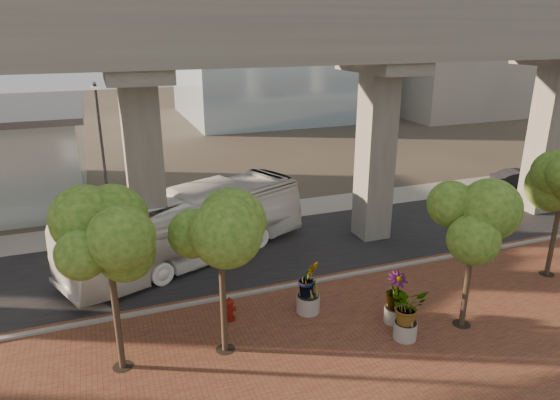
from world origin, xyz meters
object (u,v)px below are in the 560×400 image
object	(u,v)px
planter_front	(407,308)
transit_bus	(190,227)
fire_hydrant	(230,309)
parked_car	(522,180)

from	to	relation	value
planter_front	transit_bus	bearing A→B (deg)	123.08
transit_bus	fire_hydrant	distance (m)	6.21
parked_car	fire_hydrant	xyz separation A→B (m)	(-24.15, -9.24, -0.16)
fire_hydrant	planter_front	size ratio (longest dim) A/B	0.47
planter_front	parked_car	bearing A→B (deg)	34.88
fire_hydrant	planter_front	world-z (taller)	planter_front
fire_hydrant	planter_front	distance (m)	6.88
parked_car	planter_front	xyz separation A→B (m)	(-18.29, -12.75, 0.65)
fire_hydrant	parked_car	bearing A→B (deg)	20.94
parked_car	fire_hydrant	size ratio (longest dim) A/B	4.28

